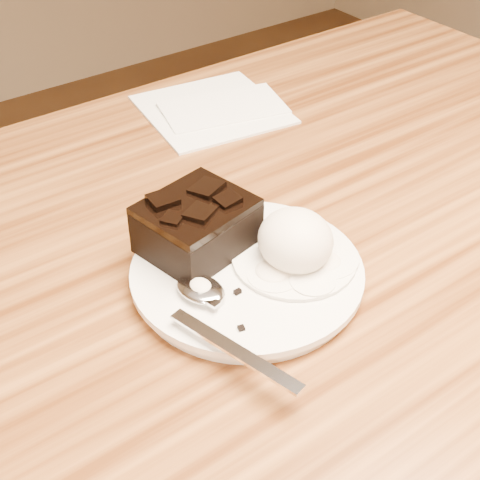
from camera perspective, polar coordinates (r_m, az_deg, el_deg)
plate at (r=0.59m, az=0.57°, el=-2.91°), size 0.20×0.20×0.02m
brownie at (r=0.60m, az=-3.56°, el=0.93°), size 0.10×0.09×0.04m
ice_cream_scoop at (r=0.58m, az=4.57°, el=-0.03°), size 0.06×0.07×0.05m
melt_puddle at (r=0.60m, az=4.47°, el=-1.59°), size 0.11×0.11×0.00m
spoon at (r=0.56m, az=-3.24°, el=-4.17°), size 0.08×0.18×0.01m
napkin at (r=0.86m, az=-2.31°, el=10.75°), size 0.18×0.18×0.01m
crumb_a at (r=0.58m, az=5.09°, el=-2.78°), size 0.01×0.01×0.00m
crumb_b at (r=0.53m, az=0.10°, el=-7.25°), size 0.01×0.01×0.00m
crumb_c at (r=0.56m, az=-0.20°, el=-4.28°), size 0.01×0.00×0.00m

